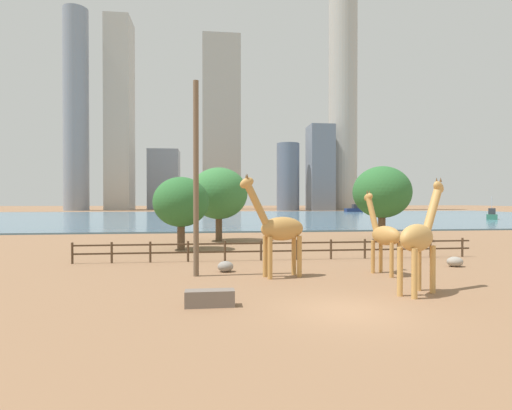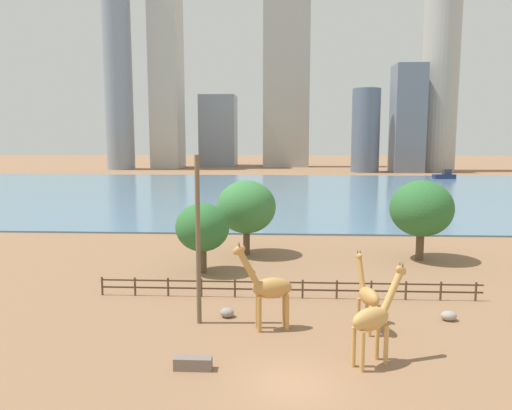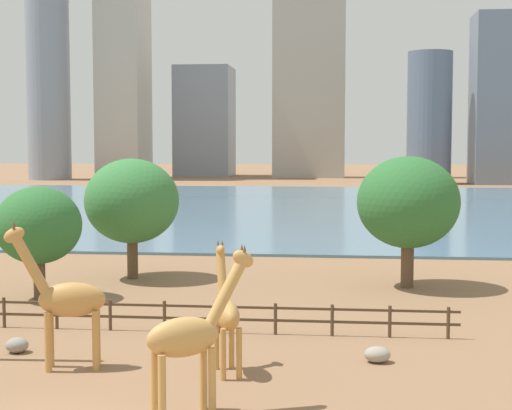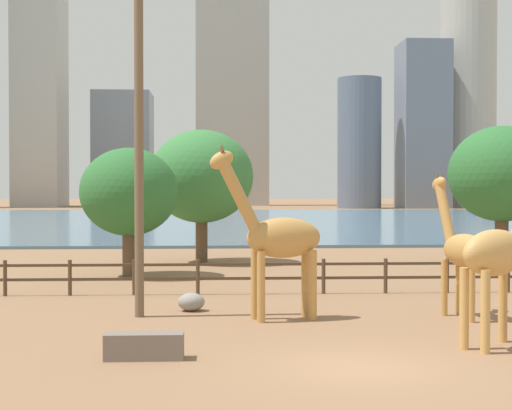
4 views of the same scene
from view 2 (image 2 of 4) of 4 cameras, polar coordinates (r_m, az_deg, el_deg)
The scene contains 21 objects.
ground_plane at distance 101.68m, azimuth 3.17°, elevation 1.60°, with size 400.00×400.00×0.00m, color #8C6647.
harbor_water at distance 98.69m, azimuth 3.18°, elevation 1.47°, with size 180.00×86.00×0.20m, color slate.
giraffe_tall at distance 25.18m, azimuth 13.32°, elevation -12.47°, with size 3.21×2.43×4.89m.
giraffe_companion at distance 28.74m, azimuth 1.47°, elevation -9.45°, with size 3.54×1.45×5.18m.
giraffe_young at distance 29.35m, azimuth 12.65°, elevation -10.07°, with size 1.37×2.71×4.44m.
utility_pole at distance 29.22m, azimuth -6.64°, elevation -4.08°, with size 0.28×0.28×9.96m, color brown.
boulder_near_fence at distance 31.31m, azimuth -3.33°, elevation -12.16°, with size 0.86×0.77×0.58m, color gray.
boulder_by_pole at distance 32.86m, azimuth 21.16°, elevation -11.72°, with size 0.94×0.77×0.58m, color gray.
feeding_trough at distance 25.02m, azimuth -7.22°, elevation -17.51°, with size 1.80×0.60×0.60m, color #72665B.
enclosure_fence at distance 34.63m, azimuth 3.61°, elevation -9.36°, with size 26.12×0.14×1.30m.
tree_left_large at distance 46.54m, azimuth 18.39°, elevation -0.41°, with size 5.54×5.54×7.17m.
tree_center_broad at distance 40.37m, azimuth -6.13°, elevation -2.58°, with size 4.34×4.34×5.71m.
tree_right_tall at distance 46.15m, azimuth -1.10°, elevation -0.23°, with size 5.45×5.45×6.99m.
boat_sailboat at distance 138.19m, azimuth 20.76°, elevation 3.18°, with size 5.83×2.76×2.47m.
skyline_tower_needle at distance 159.79m, azimuth 12.42°, elevation 8.29°, with size 8.63×8.63×25.62m, color slate.
skyline_block_central at distance 191.59m, azimuth -4.31°, elevation 8.44°, with size 13.27×14.11×26.29m, color gray.
skyline_tower_glass at distance 183.54m, azimuth -10.23°, elevation 16.44°, with size 9.82×13.85×77.80m, color #B7B2A8.
skyline_block_left at distance 186.64m, azimuth 3.50°, elevation 16.19°, with size 16.53×8.18×76.43m, color #ADA89E.
skyline_block_right at distance 175.90m, azimuth 20.61°, elevation 19.97°, with size 11.42×11.42×98.93m, color #ADA89E.
skyline_tower_short at distance 178.40m, azimuth -15.57°, elevation 16.40°, with size 9.31×9.31×76.92m, color gray.
skyline_block_wide at distance 163.16m, azimuth 16.93°, elevation 9.38°, with size 9.23×10.20×32.80m, color slate.
Camera 2 is at (-0.59, -21.09, 10.98)m, focal length 35.00 mm.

